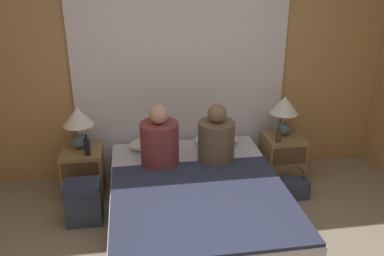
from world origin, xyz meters
TOP-DOWN VIEW (x-y plane):
  - wall_back at (0.00, 1.98)m, footprint 4.85×0.06m
  - curtain_panel at (0.00, 1.92)m, footprint 2.56×0.02m
  - bed at (0.00, 0.83)m, footprint 1.64×2.08m
  - nightstand_left at (-1.12, 1.56)m, footprint 0.42×0.45m
  - nightstand_right at (1.12, 1.56)m, footprint 0.42×0.45m
  - lamp_left at (-1.12, 1.63)m, footprint 0.32×0.32m
  - lamp_right at (1.12, 1.63)m, footprint 0.32×0.32m
  - pillow_left at (-0.36, 1.67)m, footprint 0.51×0.32m
  - pillow_right at (0.36, 1.67)m, footprint 0.51×0.32m
  - blanket_on_bed at (0.00, 0.53)m, footprint 1.58×1.43m
  - person_left_in_bed at (-0.31, 1.29)m, footprint 0.39×0.39m
  - person_right_in_bed at (0.28, 1.29)m, footprint 0.38×0.38m
  - beer_bottle_on_left_stand at (-1.04, 1.43)m, footprint 0.06×0.06m
  - beer_bottle_on_right_stand at (1.00, 1.43)m, footprint 0.06×0.06m
  - backpack_on_floor at (-1.08, 1.05)m, footprint 0.34×0.28m
  - handbag_on_floor at (1.09, 1.15)m, footprint 0.36×0.18m

SIDE VIEW (x-z plane):
  - handbag_on_floor at x=1.09m, z-range -0.07..0.30m
  - bed at x=0.00m, z-range 0.00..0.44m
  - backpack_on_floor at x=-1.08m, z-range 0.03..0.46m
  - nightstand_left at x=-1.12m, z-range 0.00..0.54m
  - nightstand_right at x=1.12m, z-range 0.00..0.54m
  - blanket_on_bed at x=0.00m, z-range 0.44..0.47m
  - pillow_left at x=-0.36m, z-range 0.44..0.56m
  - pillow_right at x=0.36m, z-range 0.44..0.56m
  - beer_bottle_on_right_stand at x=1.00m, z-range 0.52..0.73m
  - beer_bottle_on_left_stand at x=-1.04m, z-range 0.52..0.75m
  - person_right_in_bed at x=0.28m, z-range 0.38..1.00m
  - person_left_in_bed at x=-0.31m, z-range 0.38..1.03m
  - lamp_left at x=-1.12m, z-range 0.61..1.06m
  - lamp_right at x=1.12m, z-range 0.61..1.06m
  - curtain_panel at x=0.00m, z-range 0.00..2.34m
  - wall_back at x=0.00m, z-range 0.00..2.50m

